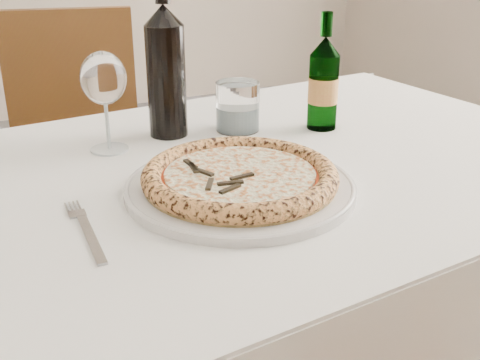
{
  "coord_description": "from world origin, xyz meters",
  "views": [
    {
      "loc": [
        -0.41,
        -0.94,
        1.15
      ],
      "look_at": [
        -0.02,
        -0.16,
        0.78
      ],
      "focal_mm": 45.0,
      "sensor_mm": 36.0,
      "label": 1
    }
  ],
  "objects_px": {
    "wine_bottle": "(166,70)",
    "tumbler": "(238,110)",
    "chair_far": "(78,152)",
    "pizza": "(240,176)",
    "wine_glass": "(103,81)",
    "plate": "(240,186)",
    "dining_table": "(215,216)",
    "beer_bottle": "(323,83)"
  },
  "relations": [
    {
      "from": "wine_glass",
      "to": "tumbler",
      "type": "relative_size",
      "value": 1.86
    },
    {
      "from": "dining_table",
      "to": "chair_far",
      "type": "height_order",
      "value": "chair_far"
    },
    {
      "from": "chair_far",
      "to": "wine_glass",
      "type": "height_order",
      "value": "wine_glass"
    },
    {
      "from": "beer_bottle",
      "to": "wine_bottle",
      "type": "relative_size",
      "value": 0.76
    },
    {
      "from": "plate",
      "to": "wine_bottle",
      "type": "xyz_separation_m",
      "value": [
        -0.0,
        0.32,
        0.12
      ]
    },
    {
      "from": "pizza",
      "to": "wine_glass",
      "type": "xyz_separation_m",
      "value": [
        -0.13,
        0.28,
        0.11
      ]
    },
    {
      "from": "plate",
      "to": "tumbler",
      "type": "relative_size",
      "value": 3.66
    },
    {
      "from": "dining_table",
      "to": "beer_bottle",
      "type": "bearing_deg",
      "value": 21.1
    },
    {
      "from": "dining_table",
      "to": "beer_bottle",
      "type": "relative_size",
      "value": 6.44
    },
    {
      "from": "tumbler",
      "to": "wine_bottle",
      "type": "xyz_separation_m",
      "value": [
        -0.14,
        0.03,
        0.09
      ]
    },
    {
      "from": "tumbler",
      "to": "wine_bottle",
      "type": "height_order",
      "value": "wine_bottle"
    },
    {
      "from": "tumbler",
      "to": "beer_bottle",
      "type": "xyz_separation_m",
      "value": [
        0.16,
        -0.07,
        0.05
      ]
    },
    {
      "from": "wine_bottle",
      "to": "plate",
      "type": "bearing_deg",
      "value": -89.73
    },
    {
      "from": "tumbler",
      "to": "chair_far",
      "type": "bearing_deg",
      "value": 108.43
    },
    {
      "from": "chair_far",
      "to": "pizza",
      "type": "relative_size",
      "value": 2.99
    },
    {
      "from": "chair_far",
      "to": "dining_table",
      "type": "bearing_deg",
      "value": -84.76
    },
    {
      "from": "chair_far",
      "to": "wine_bottle",
      "type": "relative_size",
      "value": 2.99
    },
    {
      "from": "dining_table",
      "to": "chair_far",
      "type": "bearing_deg",
      "value": 95.24
    },
    {
      "from": "beer_bottle",
      "to": "chair_far",
      "type": "bearing_deg",
      "value": 118.11
    },
    {
      "from": "pizza",
      "to": "beer_bottle",
      "type": "relative_size",
      "value": 1.32
    },
    {
      "from": "pizza",
      "to": "wine_bottle",
      "type": "distance_m",
      "value": 0.33
    },
    {
      "from": "beer_bottle",
      "to": "plate",
      "type": "bearing_deg",
      "value": -144.2
    },
    {
      "from": "beer_bottle",
      "to": "dining_table",
      "type": "bearing_deg",
      "value": -158.9
    },
    {
      "from": "chair_far",
      "to": "pizza",
      "type": "xyz_separation_m",
      "value": [
        0.07,
        -0.91,
        0.25
      ]
    },
    {
      "from": "wine_glass",
      "to": "beer_bottle",
      "type": "distance_m",
      "value": 0.44
    },
    {
      "from": "chair_far",
      "to": "pizza",
      "type": "distance_m",
      "value": 0.95
    },
    {
      "from": "dining_table",
      "to": "tumbler",
      "type": "height_order",
      "value": "tumbler"
    },
    {
      "from": "plate",
      "to": "wine_glass",
      "type": "bearing_deg",
      "value": 115.47
    },
    {
      "from": "plate",
      "to": "tumbler",
      "type": "bearing_deg",
      "value": 64.15
    },
    {
      "from": "dining_table",
      "to": "tumbler",
      "type": "relative_size",
      "value": 15.2
    },
    {
      "from": "tumbler",
      "to": "pizza",
      "type": "bearing_deg",
      "value": -115.85
    },
    {
      "from": "plate",
      "to": "pizza",
      "type": "xyz_separation_m",
      "value": [
        -0.0,
        -0.0,
        0.02
      ]
    },
    {
      "from": "beer_bottle",
      "to": "pizza",
      "type": "bearing_deg",
      "value": -144.2
    },
    {
      "from": "wine_bottle",
      "to": "tumbler",
      "type": "bearing_deg",
      "value": -14.27
    },
    {
      "from": "plate",
      "to": "pizza",
      "type": "distance_m",
      "value": 0.02
    },
    {
      "from": "pizza",
      "to": "tumbler",
      "type": "distance_m",
      "value": 0.31
    },
    {
      "from": "dining_table",
      "to": "wine_bottle",
      "type": "distance_m",
      "value": 0.31
    },
    {
      "from": "wine_glass",
      "to": "beer_bottle",
      "type": "bearing_deg",
      "value": -8.59
    },
    {
      "from": "tumbler",
      "to": "wine_glass",
      "type": "bearing_deg",
      "value": -179.88
    },
    {
      "from": "beer_bottle",
      "to": "wine_bottle",
      "type": "distance_m",
      "value": 0.32
    },
    {
      "from": "wine_bottle",
      "to": "pizza",
      "type": "bearing_deg",
      "value": -89.74
    },
    {
      "from": "dining_table",
      "to": "wine_glass",
      "type": "relative_size",
      "value": 8.17
    }
  ]
}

